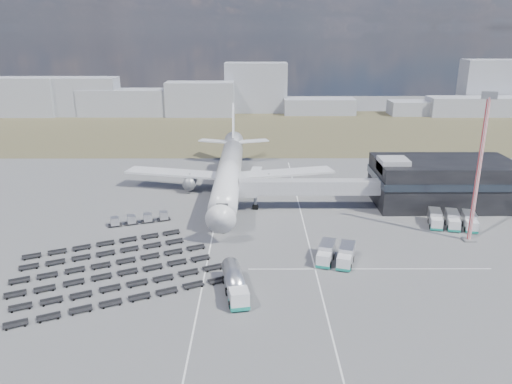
{
  "coord_description": "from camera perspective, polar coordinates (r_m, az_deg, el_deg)",
  "views": [
    {
      "loc": [
        6.03,
        -81.75,
        37.7
      ],
      "look_at": [
        6.36,
        20.35,
        4.0
      ],
      "focal_mm": 35.0,
      "sensor_mm": 36.0,
      "label": 1
    }
  ],
  "objects": [
    {
      "name": "terminal",
      "position": [
        118.2,
        20.51,
        1.15
      ],
      "size": [
        30.4,
        16.4,
        11.0
      ],
      "color": "black",
      "rests_on": "ground"
    },
    {
      "name": "baggage_dollies",
      "position": [
        85.21,
        -16.07,
        -8.49
      ],
      "size": [
        37.73,
        33.96,
        0.74
      ],
      "rotation": [
        0.0,
        0.0,
        0.43
      ],
      "color": "black",
      "rests_on": "ground"
    },
    {
      "name": "grass_strip",
      "position": [
        195.51,
        -1.96,
        7.14
      ],
      "size": [
        420.0,
        90.0,
        0.01
      ],
      "primitive_type": "cube",
      "color": "brown",
      "rests_on": "ground"
    },
    {
      "name": "service_trucks_far",
      "position": [
        106.42,
        21.53,
        -2.99
      ],
      "size": [
        10.01,
        8.38,
        2.67
      ],
      "rotation": [
        0.0,
        0.0,
        -0.22
      ],
      "color": "silver",
      "rests_on": "ground"
    },
    {
      "name": "uld_row",
      "position": [
        103.55,
        -13.17,
        -2.98
      ],
      "size": [
        12.16,
        5.59,
        1.71
      ],
      "rotation": [
        0.0,
        0.0,
        0.34
      ],
      "color": "black",
      "rests_on": "ground"
    },
    {
      "name": "ground",
      "position": [
        90.23,
        -4.02,
        -6.48
      ],
      "size": [
        420.0,
        420.0,
        0.0
      ],
      "primitive_type": "plane",
      "color": "#565659",
      "rests_on": "ground"
    },
    {
      "name": "lane_markings",
      "position": [
        92.83,
        2.15,
        -5.7
      ],
      "size": [
        47.12,
        110.0,
        0.01
      ],
      "color": "silver",
      "rests_on": "ground"
    },
    {
      "name": "airliner",
      "position": [
        118.79,
        -3.09,
        2.41
      ],
      "size": [
        51.59,
        64.53,
        17.62
      ],
      "color": "silver",
      "rests_on": "ground"
    },
    {
      "name": "fuel_tanker",
      "position": [
        75.04,
        -2.43,
        -10.36
      ],
      "size": [
        4.68,
        11.24,
        3.53
      ],
      "rotation": [
        0.0,
        0.0,
        0.18
      ],
      "color": "silver",
      "rests_on": "ground"
    },
    {
      "name": "skyline",
      "position": [
        231.28,
        -2.4,
        10.94
      ],
      "size": [
        322.44,
        24.77,
        23.78
      ],
      "color": "#8F929D",
      "rests_on": "ground"
    },
    {
      "name": "service_trucks_near",
      "position": [
        85.53,
        9.12,
        -7.03
      ],
      "size": [
        7.46,
        8.2,
        2.75
      ],
      "rotation": [
        0.0,
        0.0,
        -0.3
      ],
      "color": "silver",
      "rests_on": "ground"
    },
    {
      "name": "jet_bridge",
      "position": [
        107.72,
        5.08,
        0.55
      ],
      "size": [
        30.3,
        3.8,
        7.05
      ],
      "color": "#939399",
      "rests_on": "ground"
    },
    {
      "name": "catering_truck",
      "position": [
        128.0,
        0.0,
        1.84
      ],
      "size": [
        3.43,
        6.73,
        2.96
      ],
      "rotation": [
        0.0,
        0.0,
        -0.12
      ],
      "color": "silver",
      "rests_on": "ground"
    },
    {
      "name": "floodlight_mast",
      "position": [
        97.13,
        24.11,
        2.37
      ],
      "size": [
        2.61,
        2.12,
        27.44
      ],
      "rotation": [
        0.0,
        0.0,
        -0.34
      ],
      "color": "red",
      "rests_on": "ground"
    },
    {
      "name": "pushback_tug",
      "position": [
        97.28,
        -4.09,
        -4.16
      ],
      "size": [
        3.21,
        2.51,
        1.32
      ],
      "primitive_type": "cube",
      "rotation": [
        0.0,
        0.0,
        -0.37
      ],
      "color": "silver",
      "rests_on": "ground"
    }
  ]
}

